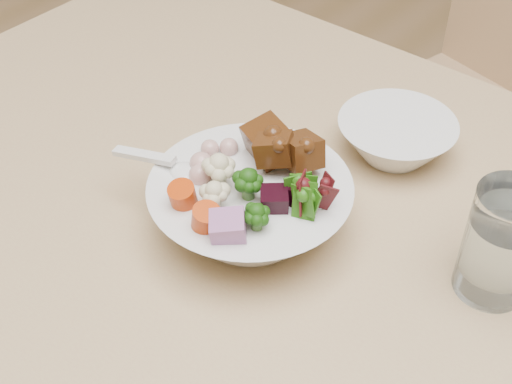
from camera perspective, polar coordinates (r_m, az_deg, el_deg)
chair_far at (r=1.33m, az=18.61°, el=6.92°), size 0.51×0.51×0.91m
food_bowl at (r=0.72m, az=-0.30°, el=-0.98°), size 0.21×0.21×0.11m
soup_spoon at (r=0.73m, az=-6.51°, el=1.87°), size 0.11×0.04×0.02m
water_glass at (r=0.69m, az=18.95°, el=-4.21°), size 0.07×0.07×0.12m
side_bowl at (r=0.84m, az=11.11°, el=4.24°), size 0.14×0.14×0.05m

